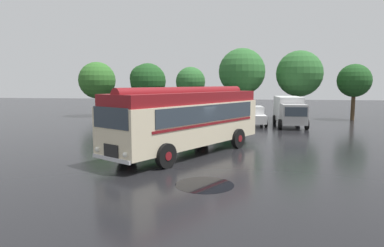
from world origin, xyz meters
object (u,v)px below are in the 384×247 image
object	(u,v)px
car_near_left	(161,115)
car_far_right	(254,116)
car_mid_left	(192,115)
vintage_bus	(188,117)
box_van	(289,110)
car_mid_right	(224,116)

from	to	relation	value
car_near_left	car_far_right	world-z (taller)	same
car_mid_left	car_far_right	bearing A→B (deg)	3.93
vintage_bus	box_van	distance (m)	14.29
car_mid_left	car_mid_right	xyz separation A→B (m)	(2.79, -0.52, 0.00)
box_van	car_far_right	bearing A→B (deg)	177.83
car_mid_right	box_van	size ratio (longest dim) A/B	0.74
car_far_right	car_mid_right	bearing A→B (deg)	-161.14
vintage_bus	car_near_left	world-z (taller)	vintage_bus
car_mid_right	car_far_right	distance (m)	2.75
vintage_bus	car_mid_left	distance (m)	12.36
car_mid_right	box_van	world-z (taller)	box_van
car_far_right	box_van	size ratio (longest dim) A/B	0.74
car_near_left	box_van	xyz separation A→B (m)	(11.11, 0.50, 0.52)
car_mid_left	car_far_right	size ratio (longest dim) A/B	1.01
car_near_left	box_van	size ratio (longest dim) A/B	0.74
vintage_bus	car_far_right	xyz separation A→B (m)	(3.95, 12.60, -1.05)
car_mid_left	car_far_right	distance (m)	5.40
car_near_left	car_far_right	size ratio (longest dim) A/B	1.00
car_mid_right	car_near_left	bearing A→B (deg)	177.14
vintage_bus	car_mid_left	world-z (taller)	vintage_bus
car_mid_left	car_far_right	xyz separation A→B (m)	(5.39, 0.37, 0.00)
vintage_bus	box_van	size ratio (longest dim) A/B	1.71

